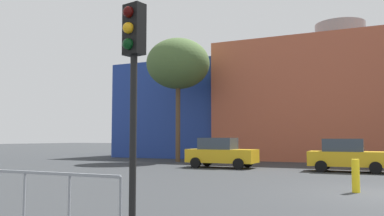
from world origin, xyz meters
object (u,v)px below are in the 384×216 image
(traffic_light_near_left, at_px, (133,65))
(bollard_yellow_0, at_px, (356,176))
(bare_tree_1, at_px, (178,64))
(parked_car_0, at_px, (221,153))
(parked_car_1, at_px, (347,155))

(traffic_light_near_left, relative_size, bollard_yellow_0, 3.89)
(traffic_light_near_left, height_order, bare_tree_1, bare_tree_1)
(traffic_light_near_left, bearing_deg, bollard_yellow_0, 169.94)
(bare_tree_1, distance_m, bollard_yellow_0, 18.76)
(parked_car_0, height_order, bollard_yellow_0, parked_car_0)
(traffic_light_near_left, xyz_separation_m, bare_tree_1, (-9.32, 20.21, 4.17))
(traffic_light_near_left, bearing_deg, parked_car_1, -176.79)
(traffic_light_near_left, bearing_deg, bare_tree_1, -143.41)
(parked_car_1, distance_m, bare_tree_1, 13.99)
(parked_car_1, relative_size, bare_tree_1, 0.43)
(parked_car_1, bearing_deg, parked_car_0, 180.00)
(traffic_light_near_left, bearing_deg, parked_car_0, -152.78)
(parked_car_0, bearing_deg, bare_tree_1, 139.25)
(parked_car_0, relative_size, bollard_yellow_0, 3.82)
(bare_tree_1, relative_size, bollard_yellow_0, 8.71)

